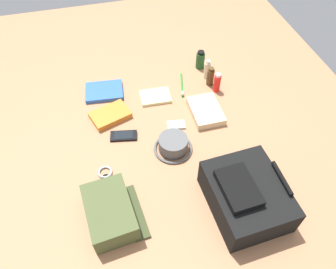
{
  "coord_description": "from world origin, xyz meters",
  "views": [
    {
      "loc": [
        0.89,
        -0.23,
        1.14
      ],
      "look_at": [
        0.0,
        0.0,
        0.04
      ],
      "focal_mm": 34.21,
      "sensor_mm": 36.0,
      "label": 1
    }
  ],
  "objects_px": {
    "bucket_hat": "(173,145)",
    "wristwatch": "(105,173)",
    "lotion_bottle": "(207,69)",
    "toiletry_pouch": "(111,212)",
    "paperback_novel": "(104,91)",
    "media_player": "(176,125)",
    "toothbrush": "(182,86)",
    "sunscreen_spray": "(217,83)",
    "backpack": "(246,196)",
    "travel_guidebook": "(110,115)",
    "shampoo_bottle": "(200,60)",
    "notepad": "(155,97)",
    "cell_phone": "(124,136)",
    "cologne_bottle": "(210,77)",
    "folded_towel": "(206,111)"
  },
  "relations": [
    {
      "from": "toiletry_pouch",
      "to": "travel_guidebook",
      "type": "xyz_separation_m",
      "value": [
        -0.52,
        0.07,
        -0.03
      ]
    },
    {
      "from": "cologne_bottle",
      "to": "sunscreen_spray",
      "type": "bearing_deg",
      "value": 16.22
    },
    {
      "from": "media_player",
      "to": "notepad",
      "type": "height_order",
      "value": "notepad"
    },
    {
      "from": "sunscreen_spray",
      "to": "notepad",
      "type": "bearing_deg",
      "value": -94.53
    },
    {
      "from": "backpack",
      "to": "cell_phone",
      "type": "height_order",
      "value": "backpack"
    },
    {
      "from": "bucket_hat",
      "to": "wristwatch",
      "type": "bearing_deg",
      "value": -80.15
    },
    {
      "from": "media_player",
      "to": "toothbrush",
      "type": "xyz_separation_m",
      "value": [
        -0.26,
        0.1,
        0.0
      ]
    },
    {
      "from": "lotion_bottle",
      "to": "paperback_novel",
      "type": "xyz_separation_m",
      "value": [
        -0.01,
        -0.55,
        -0.04
      ]
    },
    {
      "from": "paperback_novel",
      "to": "notepad",
      "type": "relative_size",
      "value": 1.35
    },
    {
      "from": "sunscreen_spray",
      "to": "lotion_bottle",
      "type": "bearing_deg",
      "value": -172.67
    },
    {
      "from": "sunscreen_spray",
      "to": "toothbrush",
      "type": "distance_m",
      "value": 0.19
    },
    {
      "from": "toiletry_pouch",
      "to": "sunscreen_spray",
      "type": "distance_m",
      "value": 0.85
    },
    {
      "from": "shampoo_bottle",
      "to": "cologne_bottle",
      "type": "xyz_separation_m",
      "value": [
        0.15,
        0.01,
        0.0
      ]
    },
    {
      "from": "backpack",
      "to": "notepad",
      "type": "distance_m",
      "value": 0.7
    },
    {
      "from": "notepad",
      "to": "backpack",
      "type": "bearing_deg",
      "value": 19.22
    },
    {
      "from": "cologne_bottle",
      "to": "sunscreen_spray",
      "type": "xyz_separation_m",
      "value": [
        0.06,
        0.02,
        0.0
      ]
    },
    {
      "from": "lotion_bottle",
      "to": "toiletry_pouch",
      "type": "bearing_deg",
      "value": -41.64
    },
    {
      "from": "wristwatch",
      "to": "lotion_bottle",
      "type": "bearing_deg",
      "value": 128.27
    },
    {
      "from": "backpack",
      "to": "wristwatch",
      "type": "xyz_separation_m",
      "value": [
        -0.28,
        -0.5,
        -0.06
      ]
    },
    {
      "from": "shampoo_bottle",
      "to": "cell_phone",
      "type": "distance_m",
      "value": 0.64
    },
    {
      "from": "media_player",
      "to": "toothbrush",
      "type": "height_order",
      "value": "toothbrush"
    },
    {
      "from": "travel_guidebook",
      "to": "media_player",
      "type": "distance_m",
      "value": 0.32
    },
    {
      "from": "cologne_bottle",
      "to": "bucket_hat",
      "type": "bearing_deg",
      "value": -39.09
    },
    {
      "from": "cologne_bottle",
      "to": "folded_towel",
      "type": "bearing_deg",
      "value": -24.66
    },
    {
      "from": "sunscreen_spray",
      "to": "wristwatch",
      "type": "bearing_deg",
      "value": -59.51
    },
    {
      "from": "toiletry_pouch",
      "to": "paperback_novel",
      "type": "xyz_separation_m",
      "value": [
        -0.7,
        0.06,
        -0.04
      ]
    },
    {
      "from": "backpack",
      "to": "sunscreen_spray",
      "type": "distance_m",
      "value": 0.66
    },
    {
      "from": "bucket_hat",
      "to": "shampoo_bottle",
      "type": "xyz_separation_m",
      "value": [
        -0.52,
        0.3,
        0.02
      ]
    },
    {
      "from": "toiletry_pouch",
      "to": "paperback_novel",
      "type": "distance_m",
      "value": 0.71
    },
    {
      "from": "toiletry_pouch",
      "to": "shampoo_bottle",
      "type": "distance_m",
      "value": 0.99
    },
    {
      "from": "bucket_hat",
      "to": "media_player",
      "type": "relative_size",
      "value": 1.91
    },
    {
      "from": "bucket_hat",
      "to": "wristwatch",
      "type": "height_order",
      "value": "bucket_hat"
    },
    {
      "from": "backpack",
      "to": "sunscreen_spray",
      "type": "height_order",
      "value": "backpack"
    },
    {
      "from": "bucket_hat",
      "to": "media_player",
      "type": "distance_m",
      "value": 0.14
    },
    {
      "from": "shampoo_bottle",
      "to": "folded_towel",
      "type": "bearing_deg",
      "value": -13.8
    },
    {
      "from": "backpack",
      "to": "media_player",
      "type": "height_order",
      "value": "backpack"
    },
    {
      "from": "paperback_novel",
      "to": "notepad",
      "type": "height_order",
      "value": "paperback_novel"
    },
    {
      "from": "shampoo_bottle",
      "to": "cell_phone",
      "type": "bearing_deg",
      "value": -51.56
    },
    {
      "from": "bucket_hat",
      "to": "toothbrush",
      "type": "distance_m",
      "value": 0.42
    },
    {
      "from": "paperback_novel",
      "to": "toiletry_pouch",
      "type": "bearing_deg",
      "value": -4.88
    },
    {
      "from": "lotion_bottle",
      "to": "travel_guidebook",
      "type": "relative_size",
      "value": 0.52
    },
    {
      "from": "bucket_hat",
      "to": "lotion_bottle",
      "type": "xyz_separation_m",
      "value": [
        -0.43,
        0.3,
        0.02
      ]
    },
    {
      "from": "media_player",
      "to": "travel_guidebook",
      "type": "bearing_deg",
      "value": -114.48
    },
    {
      "from": "travel_guidebook",
      "to": "cell_phone",
      "type": "bearing_deg",
      "value": 16.73
    },
    {
      "from": "backpack",
      "to": "bucket_hat",
      "type": "height_order",
      "value": "backpack"
    },
    {
      "from": "folded_towel",
      "to": "toothbrush",
      "type": "bearing_deg",
      "value": -165.11
    },
    {
      "from": "backpack",
      "to": "toiletry_pouch",
      "type": "xyz_separation_m",
      "value": [
        -0.07,
        -0.5,
        -0.02
      ]
    },
    {
      "from": "backpack",
      "to": "travel_guidebook",
      "type": "distance_m",
      "value": 0.74
    },
    {
      "from": "sunscreen_spray",
      "to": "paperback_novel",
      "type": "distance_m",
      "value": 0.58
    },
    {
      "from": "media_player",
      "to": "wristwatch",
      "type": "xyz_separation_m",
      "value": [
        0.18,
        -0.36,
        0.0
      ]
    }
  ]
}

